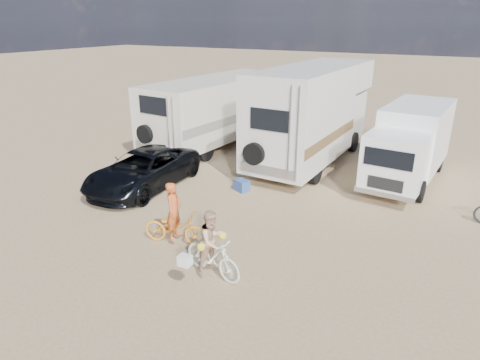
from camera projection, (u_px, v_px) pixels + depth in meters
The scene contains 11 objects.
ground at pixel (233, 226), 12.36m from camera, with size 140.00×140.00×0.00m, color tan.
rv_main at pixel (312, 116), 17.30m from camera, with size 2.58×7.93×3.99m, color silver, non-canonical shape.
rv_left at pixel (216, 112), 20.06m from camera, with size 2.76×8.24×3.14m, color silver, non-canonical shape.
box_truck at pixel (409, 145), 15.34m from camera, with size 2.01×5.95×2.78m, color white, non-canonical shape.
dark_suv at pixel (143, 170), 14.99m from camera, with size 2.23×4.84×1.35m, color black.
bike_man at pixel (175, 228), 11.25m from camera, with size 0.62×1.77×0.93m, color orange.
bike_woman at pixel (212, 256), 9.80m from camera, with size 0.48×1.71×1.03m, color silver.
rider_man at pixel (174, 217), 11.13m from camera, with size 0.58×0.38×1.59m, color #CB5524.
rider_woman at pixel (212, 247), 9.72m from camera, with size 0.73×0.57×1.50m, color tan.
cooler at pixel (242, 185), 14.82m from camera, with size 0.51×0.37×0.41m, color #2C4C8B.
crate at pixel (289, 176), 15.80m from camera, with size 0.46×0.46×0.37m, color #947151.
Camera 1 is at (5.50, -9.58, 5.72)m, focal length 31.18 mm.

